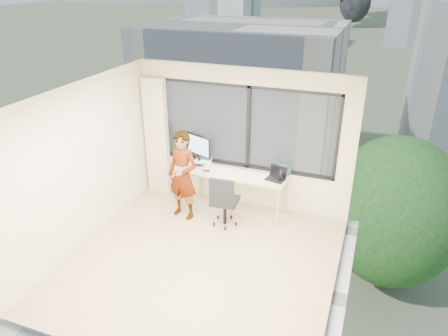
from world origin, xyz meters
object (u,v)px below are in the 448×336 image
at_px(desk, 236,192).
at_px(game_console, 204,161).
at_px(monitor, 199,149).
at_px(handbag, 283,170).
at_px(chair, 225,199).
at_px(person, 183,176).
at_px(laptop, 275,174).

xyz_separation_m(desk, game_console, (-0.74, 0.23, 0.41)).
bearing_deg(monitor, handbag, 24.26).
bearing_deg(game_console, chair, -56.44).
bearing_deg(chair, handbag, 38.92).
xyz_separation_m(chair, person, (-0.79, 0.01, 0.31)).
xyz_separation_m(game_console, laptop, (1.45, -0.23, 0.07)).
bearing_deg(person, game_console, 94.68).
relative_size(chair, game_console, 3.34).
bearing_deg(person, desk, 43.55).
relative_size(person, laptop, 4.68).
distance_m(monitor, handbag, 1.61).
bearing_deg(chair, game_console, 129.12).
xyz_separation_m(person, handbag, (1.62, 0.75, 0.05)).
bearing_deg(game_console, laptop, -18.30).
distance_m(chair, monitor, 1.17).
height_order(monitor, game_console, monitor).
xyz_separation_m(monitor, game_console, (0.06, 0.09, -0.26)).
bearing_deg(game_console, desk, -26.35).
bearing_deg(game_console, handbag, -9.55).
bearing_deg(laptop, desk, -168.18).
relative_size(game_console, laptop, 0.86).
distance_m(person, handbag, 1.79).
bearing_deg(person, monitor, 98.94).
bearing_deg(monitor, laptop, 15.98).
distance_m(person, game_console, 0.76).
bearing_deg(monitor, desk, 11.42).
distance_m(desk, person, 1.07).
bearing_deg(chair, laptop, 32.30).
distance_m(desk, monitor, 1.05).
xyz_separation_m(person, game_console, (0.08, 0.76, -0.02)).
bearing_deg(person, laptop, 29.68).
distance_m(desk, game_console, 0.88).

